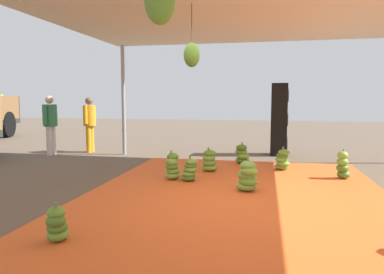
{
  "coord_description": "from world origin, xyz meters",
  "views": [
    {
      "loc": [
        -5.09,
        -0.41,
        1.48
      ],
      "look_at": [
        0.49,
        0.75,
        0.87
      ],
      "focal_mm": 33.19,
      "sensor_mm": 36.0,
      "label": 1
    }
  ],
  "objects_px": {
    "banana_bunch_7": "(242,155)",
    "banana_bunch_5": "(248,177)",
    "banana_bunch_8": "(209,161)",
    "banana_bunch_4": "(57,225)",
    "worker_0": "(90,120)",
    "banana_bunch_9": "(172,167)",
    "worker_1": "(50,121)",
    "speaker_stack": "(279,119)",
    "banana_bunch_1": "(282,160)",
    "banana_bunch_2": "(343,166)",
    "banana_bunch_10": "(190,170)"
  },
  "relations": [
    {
      "from": "banana_bunch_5",
      "to": "banana_bunch_9",
      "type": "relative_size",
      "value": 0.99
    },
    {
      "from": "speaker_stack",
      "to": "banana_bunch_9",
      "type": "bearing_deg",
      "value": 149.7
    },
    {
      "from": "banana_bunch_8",
      "to": "worker_1",
      "type": "height_order",
      "value": "worker_1"
    },
    {
      "from": "banana_bunch_1",
      "to": "banana_bunch_2",
      "type": "distance_m",
      "value": 1.23
    },
    {
      "from": "banana_bunch_4",
      "to": "speaker_stack",
      "type": "height_order",
      "value": "speaker_stack"
    },
    {
      "from": "banana_bunch_1",
      "to": "speaker_stack",
      "type": "height_order",
      "value": "speaker_stack"
    },
    {
      "from": "banana_bunch_7",
      "to": "banana_bunch_5",
      "type": "bearing_deg",
      "value": -174.23
    },
    {
      "from": "banana_bunch_2",
      "to": "banana_bunch_5",
      "type": "relative_size",
      "value": 1.05
    },
    {
      "from": "banana_bunch_4",
      "to": "banana_bunch_5",
      "type": "relative_size",
      "value": 0.79
    },
    {
      "from": "banana_bunch_2",
      "to": "worker_1",
      "type": "relative_size",
      "value": 0.35
    },
    {
      "from": "banana_bunch_10",
      "to": "speaker_stack",
      "type": "distance_m",
      "value": 3.94
    },
    {
      "from": "banana_bunch_7",
      "to": "banana_bunch_9",
      "type": "bearing_deg",
      "value": 148.87
    },
    {
      "from": "worker_0",
      "to": "banana_bunch_8",
      "type": "bearing_deg",
      "value": -118.17
    },
    {
      "from": "banana_bunch_5",
      "to": "banana_bunch_9",
      "type": "bearing_deg",
      "value": 68.44
    },
    {
      "from": "banana_bunch_7",
      "to": "banana_bunch_9",
      "type": "distance_m",
      "value": 2.22
    },
    {
      "from": "banana_bunch_9",
      "to": "speaker_stack",
      "type": "bearing_deg",
      "value": -30.3
    },
    {
      "from": "banana_bunch_9",
      "to": "worker_1",
      "type": "height_order",
      "value": "worker_1"
    },
    {
      "from": "banana_bunch_1",
      "to": "worker_0",
      "type": "xyz_separation_m",
      "value": [
        1.54,
        5.16,
        0.68
      ]
    },
    {
      "from": "banana_bunch_1",
      "to": "banana_bunch_4",
      "type": "distance_m",
      "value": 4.98
    },
    {
      "from": "worker_0",
      "to": "banana_bunch_10",
      "type": "bearing_deg",
      "value": -129.89
    },
    {
      "from": "banana_bunch_2",
      "to": "banana_bunch_4",
      "type": "distance_m",
      "value": 5.11
    },
    {
      "from": "banana_bunch_4",
      "to": "banana_bunch_9",
      "type": "xyz_separation_m",
      "value": [
        3.0,
        -0.44,
        0.06
      ]
    },
    {
      "from": "banana_bunch_9",
      "to": "worker_1",
      "type": "bearing_deg",
      "value": 60.78
    },
    {
      "from": "banana_bunch_10",
      "to": "worker_1",
      "type": "relative_size",
      "value": 0.3
    },
    {
      "from": "banana_bunch_7",
      "to": "worker_0",
      "type": "bearing_deg",
      "value": 77.17
    },
    {
      "from": "banana_bunch_7",
      "to": "worker_0",
      "type": "xyz_separation_m",
      "value": [
        0.98,
        4.29,
        0.68
      ]
    },
    {
      "from": "banana_bunch_8",
      "to": "banana_bunch_10",
      "type": "height_order",
      "value": "banana_bunch_8"
    },
    {
      "from": "banana_bunch_8",
      "to": "speaker_stack",
      "type": "distance_m",
      "value": 3.04
    },
    {
      "from": "banana_bunch_5",
      "to": "worker_0",
      "type": "height_order",
      "value": "worker_0"
    },
    {
      "from": "worker_1",
      "to": "banana_bunch_1",
      "type": "bearing_deg",
      "value": -98.19
    },
    {
      "from": "banana_bunch_5",
      "to": "banana_bunch_1",
      "type": "bearing_deg",
      "value": -18.34
    },
    {
      "from": "banana_bunch_7",
      "to": "banana_bunch_1",
      "type": "bearing_deg",
      "value": -122.88
    },
    {
      "from": "banana_bunch_9",
      "to": "worker_0",
      "type": "relative_size",
      "value": 0.35
    },
    {
      "from": "banana_bunch_10",
      "to": "speaker_stack",
      "type": "bearing_deg",
      "value": -25.72
    },
    {
      "from": "banana_bunch_9",
      "to": "speaker_stack",
      "type": "relative_size",
      "value": 0.28
    },
    {
      "from": "banana_bunch_7",
      "to": "worker_0",
      "type": "height_order",
      "value": "worker_0"
    },
    {
      "from": "banana_bunch_1",
      "to": "banana_bunch_4",
      "type": "xyz_separation_m",
      "value": [
        -4.33,
        2.46,
        -0.03
      ]
    },
    {
      "from": "banana_bunch_8",
      "to": "banana_bunch_4",
      "type": "bearing_deg",
      "value": 165.81
    },
    {
      "from": "banana_bunch_8",
      "to": "banana_bunch_9",
      "type": "xyz_separation_m",
      "value": [
        -0.9,
        0.54,
        0.02
      ]
    },
    {
      "from": "banana_bunch_2",
      "to": "worker_0",
      "type": "distance_m",
      "value": 6.62
    },
    {
      "from": "banana_bunch_4",
      "to": "banana_bunch_5",
      "type": "bearing_deg",
      "value": -36.83
    },
    {
      "from": "banana_bunch_10",
      "to": "worker_0",
      "type": "relative_size",
      "value": 0.31
    },
    {
      "from": "banana_bunch_7",
      "to": "worker_0",
      "type": "distance_m",
      "value": 4.45
    },
    {
      "from": "banana_bunch_8",
      "to": "speaker_stack",
      "type": "xyz_separation_m",
      "value": [
        2.55,
        -1.47,
        0.73
      ]
    },
    {
      "from": "banana_bunch_9",
      "to": "speaker_stack",
      "type": "xyz_separation_m",
      "value": [
        3.45,
        -2.02,
        0.71
      ]
    },
    {
      "from": "speaker_stack",
      "to": "banana_bunch_1",
      "type": "bearing_deg",
      "value": -179.96
    },
    {
      "from": "worker_1",
      "to": "banana_bunch_8",
      "type": "bearing_deg",
      "value": -106.15
    },
    {
      "from": "banana_bunch_2",
      "to": "speaker_stack",
      "type": "bearing_deg",
      "value": 21.2
    },
    {
      "from": "banana_bunch_10",
      "to": "speaker_stack",
      "type": "height_order",
      "value": "speaker_stack"
    },
    {
      "from": "banana_bunch_1",
      "to": "speaker_stack",
      "type": "xyz_separation_m",
      "value": [
        2.12,
        0.0,
        0.73
      ]
    }
  ]
}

